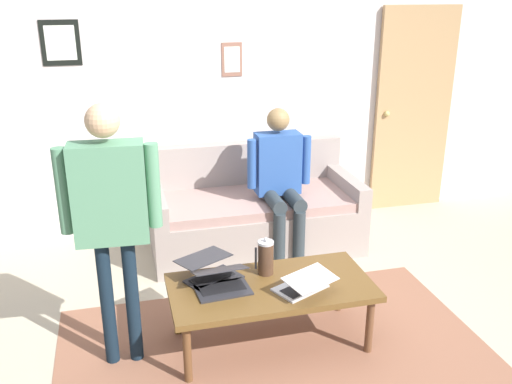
{
  "coord_description": "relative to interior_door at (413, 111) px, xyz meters",
  "views": [
    {
      "loc": [
        1.01,
        2.93,
        2.23
      ],
      "look_at": [
        0.06,
        -0.8,
        0.8
      ],
      "focal_mm": 39.26,
      "sensor_mm": 36.0,
      "label": 1
    }
  ],
  "objects": [
    {
      "name": "person_standing",
      "position": [
        3.01,
        1.97,
        0.02
      ],
      "size": [
        0.58,
        0.21,
        1.63
      ],
      "color": "black",
      "rests_on": "ground_plane"
    },
    {
      "name": "laptop_left",
      "position": [
        2.43,
        1.84,
        -0.55
      ],
      "size": [
        0.45,
        0.45,
        0.13
      ],
      "color": "#28282D",
      "rests_on": "coffee_table"
    },
    {
      "name": "french_press",
      "position": [
        2.07,
        1.87,
        -0.48
      ],
      "size": [
        0.13,
        0.11,
        0.26
      ],
      "color": "#4C3323",
      "rests_on": "coffee_table"
    },
    {
      "name": "couch",
      "position": [
        1.82,
        0.56,
        -0.72
      ],
      "size": [
        1.82,
        0.88,
        0.88
      ],
      "color": "gray",
      "rests_on": "ground_plane"
    },
    {
      "name": "laptop_right",
      "position": [
        2.38,
        2.0,
        -0.55
      ],
      "size": [
        0.36,
        0.31,
        0.15
      ],
      "color": "#28282D",
      "rests_on": "coffee_table"
    },
    {
      "name": "coffee_table",
      "position": [
        2.07,
        2.02,
        -0.64
      ],
      "size": [
        1.3,
        0.64,
        0.43
      ],
      "color": "brown",
      "rests_on": "ground_plane"
    },
    {
      "name": "back_wall",
      "position": [
        1.93,
        -0.09,
        0.33
      ],
      "size": [
        7.04,
        0.11,
        2.7
      ],
      "color": "silver",
      "rests_on": "ground_plane"
    },
    {
      "name": "interior_door",
      "position": [
        0.0,
        0.0,
        0.0
      ],
      "size": [
        0.82,
        0.09,
        2.05
      ],
      "color": "tan",
      "rests_on": "ground_plane"
    },
    {
      "name": "ground_plane",
      "position": [
        1.93,
        2.11,
        -1.02
      ],
      "size": [
        7.68,
        7.68,
        0.0
      ],
      "primitive_type": "plane",
      "color": "#B5AA91"
    },
    {
      "name": "person_seated",
      "position": [
        1.64,
        0.79,
        -0.3
      ],
      "size": [
        0.55,
        0.51,
        1.28
      ],
      "color": "#2D373C",
      "rests_on": "ground_plane"
    },
    {
      "name": "laptop_center",
      "position": [
        1.89,
        2.14,
        -0.55
      ],
      "size": [
        0.41,
        0.4,
        0.13
      ],
      "color": "silver",
      "rests_on": "coffee_table"
    },
    {
      "name": "area_rug",
      "position": [
        2.07,
        2.12,
        -1.02
      ],
      "size": [
        2.75,
        1.65,
        0.01
      ],
      "primitive_type": "cube",
      "color": "#8C5B44",
      "rests_on": "ground_plane"
    }
  ]
}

